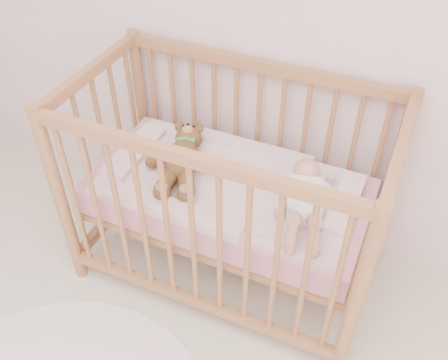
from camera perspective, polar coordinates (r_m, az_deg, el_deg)
The scene contains 5 objects.
crib at distance 2.23m, azimuth 0.52°, elevation -1.53°, with size 1.36×0.76×1.00m, color #A66A46, non-canonical shape.
mattress at distance 2.24m, azimuth 0.52°, elevation -1.81°, with size 1.22×0.62×0.13m, color pink.
blanket at distance 2.19m, azimuth 0.53°, elevation -0.39°, with size 1.10×0.58×0.06m, color pink, non-canonical shape.
baby at distance 2.05m, azimuth 9.26°, elevation -1.78°, with size 0.26×0.53×0.13m, color white, non-canonical shape.
teddy_bear at distance 2.20m, azimuth -4.85°, elevation 2.48°, with size 0.35×0.49×0.14m, color brown, non-canonical shape.
Camera 1 is at (0.57, 0.10, 2.02)m, focal length 40.00 mm.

